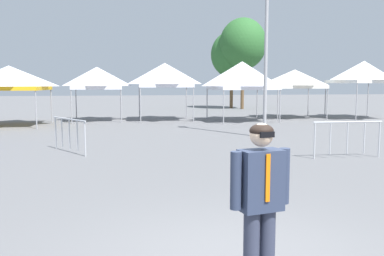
{
  "coord_description": "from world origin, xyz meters",
  "views": [
    {
      "loc": [
        -1.31,
        -4.46,
        2.16
      ],
      "look_at": [
        -0.0,
        3.27,
        1.3
      ],
      "focal_mm": 38.14,
      "sensor_mm": 36.0,
      "label": 1
    }
  ],
  "objects": [
    {
      "name": "crowd_barrier_near_person",
      "position": [
        -2.98,
        8.68,
        0.75
      ],
      "size": [
        1.19,
        1.79,
        1.08
      ],
      "color": "#B7BABF",
      "rests_on": "ground"
    },
    {
      "name": "canopy_tent_behind_right",
      "position": [
        9.27,
        19.63,
        2.43
      ],
      "size": [
        3.38,
        3.38,
        3.01
      ],
      "color": "#9E9EA3",
      "rests_on": "ground"
    },
    {
      "name": "crowd_barrier_by_lift",
      "position": [
        5.09,
        6.32,
        0.75
      ],
      "size": [
        2.1,
        0.13,
        1.08
      ],
      "color": "#B7BABF",
      "rests_on": "ground"
    },
    {
      "name": "canopy_tent_center",
      "position": [
        1.14,
        19.48,
        2.64
      ],
      "size": [
        3.15,
        3.15,
        3.34
      ],
      "color": "#9E9EA3",
      "rests_on": "ground"
    },
    {
      "name": "light_pole_opposite_side",
      "position": [
        4.29,
        11.09,
        4.56
      ],
      "size": [
        0.36,
        0.36,
        8.01
      ],
      "color": "#9E9EA3",
      "rests_on": "ground"
    },
    {
      "name": "canopy_tent_far_right",
      "position": [
        5.44,
        18.17,
        2.61
      ],
      "size": [
        3.62,
        3.62,
        3.41
      ],
      "color": "#9E9EA3",
      "rests_on": "ground"
    },
    {
      "name": "canopy_tent_right_of_center",
      "position": [
        13.33,
        18.65,
        2.85
      ],
      "size": [
        3.6,
        3.6,
        3.53
      ],
      "color": "#9E9EA3",
      "rests_on": "ground"
    },
    {
      "name": "canopy_tent_behind_center",
      "position": [
        -2.75,
        19.64,
        2.46
      ],
      "size": [
        2.83,
        2.83,
        3.1
      ],
      "color": "#9E9EA3",
      "rests_on": "ground"
    },
    {
      "name": "tree_behind_tents_center",
      "position": [
        8.03,
        30.05,
        4.63
      ],
      "size": [
        3.61,
        3.61,
        6.63
      ],
      "color": "brown",
      "rests_on": "ground"
    },
    {
      "name": "canopy_tent_far_left",
      "position": [
        -6.97,
        17.53,
        2.43
      ],
      "size": [
        3.66,
        3.66,
        3.05
      ],
      "color": "#9E9EA3",
      "rests_on": "ground"
    },
    {
      "name": "person_foreground",
      "position": [
        -0.0,
        -0.73,
        1.03
      ],
      "size": [
        0.64,
        0.32,
        1.78
      ],
      "color": "#33384C",
      "rests_on": "ground"
    },
    {
      "name": "tree_behind_tents_right",
      "position": [
        8.66,
        28.84,
        5.42
      ],
      "size": [
        3.9,
        3.9,
        7.58
      ],
      "color": "brown",
      "rests_on": "ground"
    }
  ]
}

